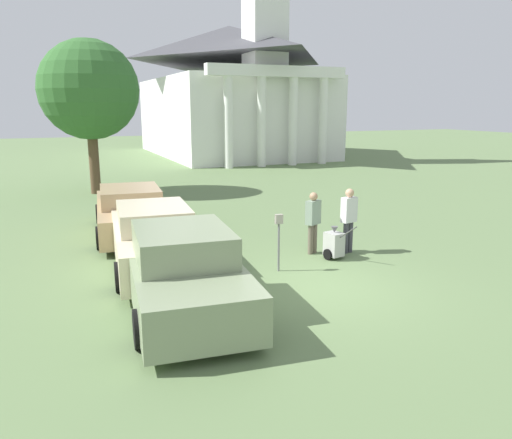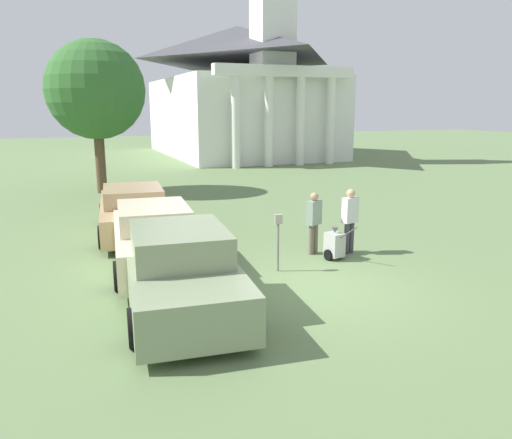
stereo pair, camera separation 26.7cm
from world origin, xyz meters
name	(u,v)px [view 1 (the left image)]	position (x,y,z in m)	size (l,w,h in m)	color
ground_plane	(317,288)	(0.00, 0.00, 0.00)	(120.00, 120.00, 0.00)	#607A4C
parked_car_sage	(182,270)	(-2.89, 0.18, 0.72)	(2.44, 5.34, 1.58)	gray
parked_car_cream	(154,238)	(-2.89, 2.89, 0.70)	(2.32, 5.33, 1.52)	beige
parked_car_tan	(131,212)	(-2.89, 6.37, 0.67)	(2.42, 5.41, 1.44)	tan
parking_meter	(279,232)	(-0.27, 1.34, 0.95)	(0.18, 0.09, 1.37)	slate
person_worker	(313,219)	(1.18, 2.32, 0.93)	(0.47, 0.38, 1.64)	#665B4C
person_supervisor	(349,217)	(2.08, 2.02, 0.98)	(0.46, 0.31, 1.72)	#3F3F47
equipment_cart	(334,244)	(1.45, 1.68, 0.39)	(0.52, 1.00, 1.00)	#B2B2AD
church	(231,89)	(8.91, 29.62, 5.20)	(11.48, 18.03, 20.41)	white
shade_tree	(89,90)	(-3.17, 14.37, 4.50)	(4.26, 4.26, 6.65)	brown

